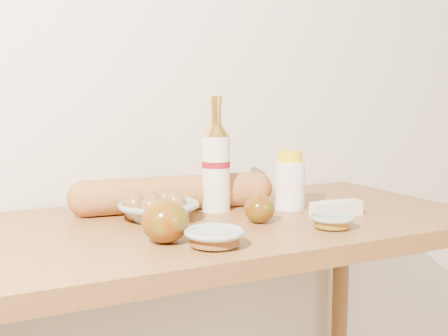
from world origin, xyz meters
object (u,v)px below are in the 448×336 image
(baguette, at_px, (175,193))
(bourbon_bottle, at_px, (216,165))
(egg_bowl, at_px, (158,208))
(cream_bottle, at_px, (290,182))
(table, at_px, (218,272))

(baguette, bearing_deg, bourbon_bottle, -22.84)
(bourbon_bottle, height_order, egg_bowl, bourbon_bottle)
(cream_bottle, bearing_deg, bourbon_bottle, 139.38)
(table, relative_size, bourbon_bottle, 4.37)
(baguette, bearing_deg, egg_bowl, -126.56)
(table, height_order, bourbon_bottle, bourbon_bottle)
(table, height_order, cream_bottle, cream_bottle)
(bourbon_bottle, xyz_separation_m, cream_bottle, (0.17, -0.06, -0.05))
(bourbon_bottle, bearing_deg, egg_bowl, -177.69)
(bourbon_bottle, relative_size, egg_bowl, 1.18)
(bourbon_bottle, relative_size, cream_bottle, 1.92)
(table, distance_m, bourbon_bottle, 0.25)
(table, xyz_separation_m, egg_bowl, (-0.12, 0.05, 0.15))
(table, bearing_deg, egg_bowl, 156.06)
(bourbon_bottle, height_order, baguette, bourbon_bottle)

